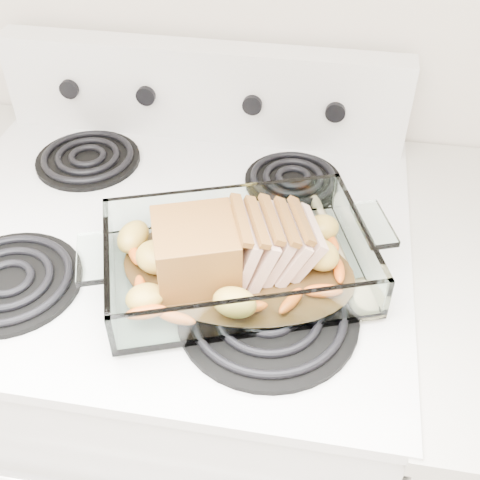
# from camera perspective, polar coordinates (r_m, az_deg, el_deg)

# --- Properties ---
(electric_range) EXTENTS (0.78, 0.70, 1.12)m
(electric_range) POSITION_cam_1_polar(r_m,az_deg,el_deg) (1.32, -5.42, -14.00)
(electric_range) COLOR white
(electric_range) RESTS_ON ground
(baking_dish) EXTENTS (0.37, 0.24, 0.07)m
(baking_dish) POSITION_cam_1_polar(r_m,az_deg,el_deg) (0.87, -0.23, -2.28)
(baking_dish) COLOR silver
(baking_dish) RESTS_ON electric_range
(pork_roast) EXTENTS (0.23, 0.11, 0.09)m
(pork_roast) POSITION_cam_1_polar(r_m,az_deg,el_deg) (0.85, -1.75, -0.51)
(pork_roast) COLOR brown
(pork_roast) RESTS_ON baking_dish
(roast_vegetables) EXTENTS (0.32, 0.17, 0.04)m
(roast_vegetables) POSITION_cam_1_polar(r_m,az_deg,el_deg) (0.89, -0.09, -0.50)
(roast_vegetables) COLOR #D3580D
(roast_vegetables) RESTS_ON baking_dish
(wooden_spoon) EXTENTS (0.13, 0.26, 0.02)m
(wooden_spoon) POSITION_cam_1_polar(r_m,az_deg,el_deg) (0.90, 10.47, -2.91)
(wooden_spoon) COLOR tan
(wooden_spoon) RESTS_ON electric_range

